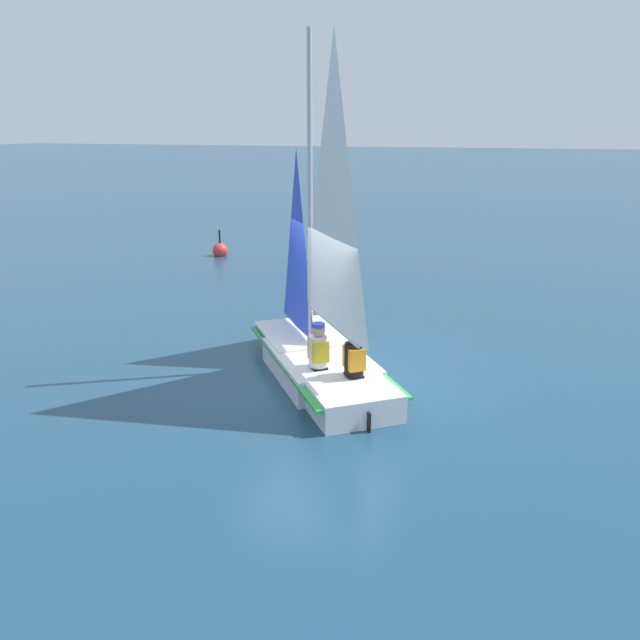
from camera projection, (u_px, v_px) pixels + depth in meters
The scene contains 5 objects.
ground_plane at pixel (320, 377), 10.68m from camera, with size 260.00×260.00×0.00m, color navy.
sailboat_main at pixel (321, 333), 10.40m from camera, with size 4.05×3.66×5.56m.
sailor_helm at pixel (318, 355), 9.88m from camera, with size 0.43×0.42×1.16m.
sailor_crew at pixel (354, 363), 9.54m from camera, with size 0.43×0.42×1.16m.
buoy_marker at pixel (220, 250), 20.72m from camera, with size 0.50×0.50×0.94m.
Camera 1 is at (9.31, 3.40, 4.09)m, focal length 35.00 mm.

